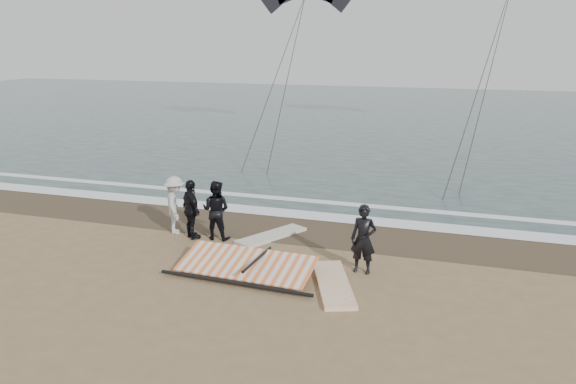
# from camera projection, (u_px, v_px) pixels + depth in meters

# --- Properties ---
(ground) EXTENTS (120.00, 120.00, 0.00)m
(ground) POSITION_uv_depth(u_px,v_px,m) (262.00, 290.00, 13.26)
(ground) COLOR #8C704C
(ground) RESTS_ON ground
(sea) EXTENTS (120.00, 54.00, 0.02)m
(sea) POSITION_uv_depth(u_px,v_px,m) (408.00, 116.00, 43.62)
(sea) COLOR #233838
(sea) RESTS_ON ground
(wet_sand) EXTENTS (120.00, 2.80, 0.01)m
(wet_sand) POSITION_uv_depth(u_px,v_px,m) (312.00, 230.00, 17.40)
(wet_sand) COLOR #4C3D2B
(wet_sand) RESTS_ON ground
(foam_near) EXTENTS (120.00, 0.90, 0.01)m
(foam_near) POSITION_uv_depth(u_px,v_px,m) (323.00, 216.00, 18.68)
(foam_near) COLOR white
(foam_near) RESTS_ON sea
(foam_far) EXTENTS (120.00, 0.45, 0.01)m
(foam_far) POSITION_uv_depth(u_px,v_px,m) (335.00, 203.00, 20.25)
(foam_far) COLOR white
(foam_far) RESTS_ON sea
(man_main) EXTENTS (0.68, 0.48, 1.78)m
(man_main) POSITION_uv_depth(u_px,v_px,m) (363.00, 239.00, 14.05)
(man_main) COLOR black
(man_main) RESTS_ON ground
(board_white) EXTENTS (1.64, 2.74, 0.11)m
(board_white) POSITION_uv_depth(u_px,v_px,m) (333.00, 284.00, 13.48)
(board_white) COLOR white
(board_white) RESTS_ON ground
(board_cream) EXTENTS (1.71, 2.37, 0.10)m
(board_cream) POSITION_uv_depth(u_px,v_px,m) (271.00, 236.00, 16.78)
(board_cream) COLOR beige
(board_cream) RESTS_ON ground
(trio_cluster) EXTENTS (2.40, 1.46, 1.79)m
(trio_cluster) POSITION_uv_depth(u_px,v_px,m) (192.00, 208.00, 16.68)
(trio_cluster) COLOR black
(trio_cluster) RESTS_ON ground
(sail_rig) EXTENTS (3.98, 1.86, 0.49)m
(sail_rig) POSITION_uv_depth(u_px,v_px,m) (246.00, 265.00, 14.22)
(sail_rig) COLOR black
(sail_rig) RESTS_ON ground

